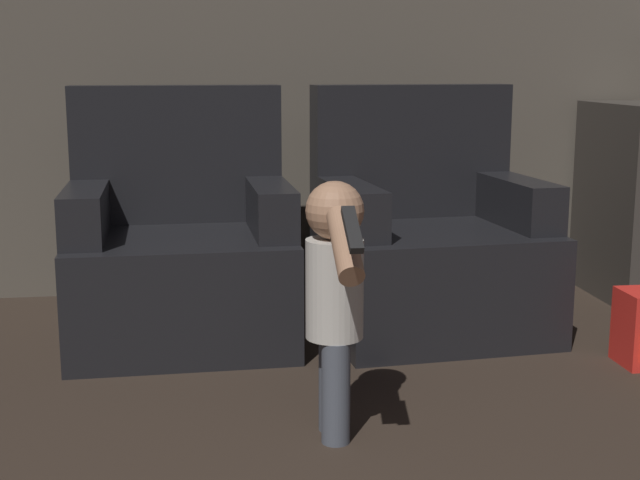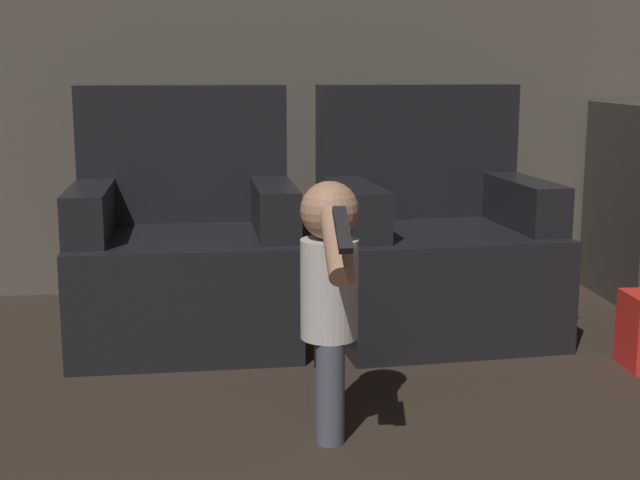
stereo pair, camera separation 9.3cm
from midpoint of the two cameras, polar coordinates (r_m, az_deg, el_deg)
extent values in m
cube|color=#51493F|center=(4.46, -6.71, 13.26)|extent=(8.40, 0.05, 2.60)
cube|color=black|center=(3.72, -9.54, -3.07)|extent=(0.92, 0.82, 0.45)
cube|color=black|center=(3.94, -9.81, 5.44)|extent=(0.90, 0.19, 0.59)
cube|color=black|center=(3.67, -15.46, 1.72)|extent=(0.18, 0.64, 0.20)
cube|color=black|center=(3.67, -3.94, 2.10)|extent=(0.18, 0.64, 0.20)
cube|color=black|center=(3.83, 6.52, -2.55)|extent=(0.97, 0.88, 0.45)
cube|color=black|center=(4.04, 5.17, 5.70)|extent=(0.91, 0.24, 0.59)
cube|color=black|center=(3.66, 1.19, 2.10)|extent=(0.22, 0.65, 0.20)
cube|color=black|center=(3.91, 11.73, 2.44)|extent=(0.22, 0.65, 0.20)
cylinder|color=#474C56|center=(2.72, 0.03, -9.74)|extent=(0.09, 0.09, 0.32)
cylinder|color=#474C56|center=(2.81, -0.14, -9.04)|extent=(0.09, 0.09, 0.32)
cylinder|color=#B7B2A8|center=(2.68, -0.06, -3.15)|extent=(0.18, 0.18, 0.30)
sphere|color=#A37556|center=(2.63, -0.06, 1.91)|extent=(0.18, 0.18, 0.18)
cylinder|color=#A37556|center=(2.78, -0.26, -2.84)|extent=(0.07, 0.07, 0.25)
cylinder|color=#A37556|center=(2.42, 0.52, -0.32)|extent=(0.07, 0.26, 0.19)
cube|color=black|center=(2.30, 0.92, 0.69)|extent=(0.04, 0.16, 0.10)
camera|label=1|loc=(0.05, -90.84, -0.17)|focal=50.00mm
camera|label=2|loc=(0.05, 89.16, 0.17)|focal=50.00mm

